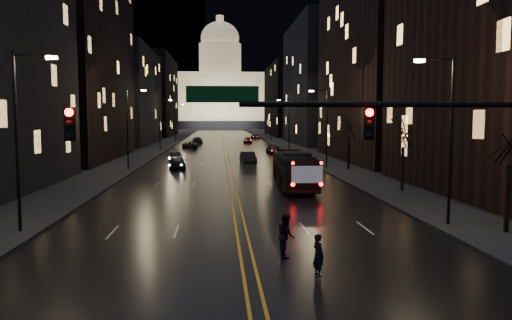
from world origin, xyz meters
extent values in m
plane|color=black|center=(0.00, 0.00, 0.00)|extent=(900.00, 900.00, 0.00)
cube|color=black|center=(0.00, 130.00, 0.01)|extent=(20.00, 320.00, 0.02)
cube|color=black|center=(-14.00, 130.00, 0.08)|extent=(8.00, 320.00, 0.16)
cube|color=black|center=(14.00, 130.00, 0.08)|extent=(8.00, 320.00, 0.16)
cube|color=orange|center=(0.00, 130.00, 0.03)|extent=(0.62, 320.00, 0.01)
cube|color=black|center=(-21.00, 54.00, 14.00)|extent=(12.00, 30.00, 28.00)
cube|color=black|center=(-21.00, 92.00, 10.00)|extent=(12.00, 34.00, 20.00)
cube|color=black|center=(-21.00, 140.00, 12.00)|extent=(12.00, 40.00, 24.00)
cube|color=black|center=(21.00, 50.00, 19.00)|extent=(12.00, 30.00, 38.00)
cube|color=black|center=(21.00, 92.00, 13.00)|extent=(12.00, 34.00, 26.00)
cube|color=black|center=(21.00, 140.00, 11.00)|extent=(12.00, 40.00, 22.00)
cube|color=black|center=(40.00, 380.00, 65.00)|extent=(520.00, 60.00, 130.00)
cube|color=black|center=(0.00, 250.00, 2.00)|extent=(90.00, 50.00, 4.00)
cube|color=#ECCE89|center=(0.00, 250.00, 16.00)|extent=(80.00, 36.00, 24.00)
cylinder|color=beige|center=(0.00, 250.00, 36.00)|extent=(22.00, 22.00, 16.00)
ellipsoid|color=beige|center=(0.00, 250.00, 47.00)|extent=(20.00, 20.00, 17.00)
cylinder|color=#ECCE89|center=(0.00, 250.00, 55.50)|extent=(4.00, 4.00, 6.00)
cylinder|color=black|center=(5.50, 0.00, 6.20)|extent=(12.00, 0.18, 0.18)
cube|color=black|center=(-5.50, 0.00, 5.60)|extent=(0.35, 0.30, 1.00)
cube|color=black|center=(3.50, 0.00, 5.60)|extent=(0.35, 0.30, 1.00)
sphere|color=#FF0705|center=(-5.50, -0.18, 5.95)|extent=(0.24, 0.24, 0.24)
sphere|color=#FF0705|center=(3.50, -0.18, 5.95)|extent=(0.24, 0.24, 0.24)
cube|color=#053F14|center=(-1.00, 0.00, 6.50)|extent=(2.20, 0.06, 0.50)
cylinder|color=black|center=(11.00, 10.00, 4.50)|extent=(0.16, 0.16, 9.00)
cylinder|color=black|center=(10.10, 10.00, 8.80)|extent=(1.80, 0.10, 0.10)
cube|color=#EFD28F|center=(9.20, 10.00, 8.70)|extent=(0.50, 0.25, 0.15)
cylinder|color=black|center=(-11.00, 10.00, 4.50)|extent=(0.16, 0.16, 9.00)
cylinder|color=black|center=(-10.10, 10.00, 8.80)|extent=(1.80, 0.10, 0.10)
cube|color=#EFD28F|center=(-9.20, 10.00, 8.70)|extent=(0.50, 0.25, 0.15)
cylinder|color=black|center=(11.00, 40.00, 4.50)|extent=(0.16, 0.16, 9.00)
cylinder|color=black|center=(10.10, 40.00, 8.80)|extent=(1.80, 0.10, 0.10)
cube|color=#EFD28F|center=(9.20, 40.00, 8.70)|extent=(0.50, 0.25, 0.15)
cylinder|color=black|center=(-11.00, 40.00, 4.50)|extent=(0.16, 0.16, 9.00)
cylinder|color=black|center=(-10.10, 40.00, 8.80)|extent=(1.80, 0.10, 0.10)
cube|color=#EFD28F|center=(-9.20, 40.00, 8.70)|extent=(0.50, 0.25, 0.15)
cylinder|color=black|center=(11.00, 70.00, 4.50)|extent=(0.16, 0.16, 9.00)
cylinder|color=black|center=(10.10, 70.00, 8.80)|extent=(1.80, 0.10, 0.10)
cube|color=#EFD28F|center=(9.20, 70.00, 8.70)|extent=(0.50, 0.25, 0.15)
cylinder|color=black|center=(-11.00, 70.00, 4.50)|extent=(0.16, 0.16, 9.00)
cylinder|color=black|center=(-10.10, 70.00, 8.80)|extent=(1.80, 0.10, 0.10)
cube|color=#EFD28F|center=(-9.20, 70.00, 8.70)|extent=(0.50, 0.25, 0.15)
cylinder|color=black|center=(11.00, 100.00, 4.50)|extent=(0.16, 0.16, 9.00)
cylinder|color=black|center=(10.10, 100.00, 8.80)|extent=(1.80, 0.10, 0.10)
cube|color=#EFD28F|center=(9.20, 100.00, 8.70)|extent=(0.50, 0.25, 0.15)
cylinder|color=black|center=(-11.00, 100.00, 4.50)|extent=(0.16, 0.16, 9.00)
cylinder|color=black|center=(-10.10, 100.00, 8.80)|extent=(1.80, 0.10, 0.10)
cube|color=#EFD28F|center=(-9.20, 100.00, 8.70)|extent=(0.50, 0.25, 0.15)
cylinder|color=black|center=(13.00, 8.00, 1.75)|extent=(0.24, 0.24, 3.50)
cylinder|color=black|center=(13.00, 22.00, 1.75)|extent=(0.24, 0.24, 3.50)
cylinder|color=black|center=(13.00, 38.00, 1.75)|extent=(0.24, 0.24, 3.50)
imported|color=black|center=(5.05, 25.14, 1.50)|extent=(2.80, 10.85, 3.00)
imported|color=black|center=(-5.73, 40.52, 0.78)|extent=(2.32, 4.77, 1.57)
imported|color=black|center=(-6.72, 49.84, 0.66)|extent=(1.44, 4.03, 1.32)
imported|color=black|center=(-6.28, 76.24, 0.75)|extent=(2.72, 5.50, 1.50)
imported|color=black|center=(-5.70, 93.26, 0.77)|extent=(2.19, 5.35, 1.55)
imported|color=black|center=(2.50, 46.04, 0.77)|extent=(1.96, 4.79, 1.54)
imported|color=black|center=(7.46, 61.68, 0.79)|extent=(2.38, 4.80, 1.57)
imported|color=black|center=(5.44, 95.96, 0.65)|extent=(2.37, 4.66, 1.30)
imported|color=black|center=(8.50, 115.65, 0.67)|extent=(2.43, 4.90, 1.34)
imported|color=black|center=(2.49, 2.41, 0.78)|extent=(0.55, 0.67, 1.57)
imported|color=black|center=(1.65, 5.00, 0.91)|extent=(0.53, 0.91, 1.82)
camera|label=1|loc=(-1.13, -15.21, 5.81)|focal=35.00mm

